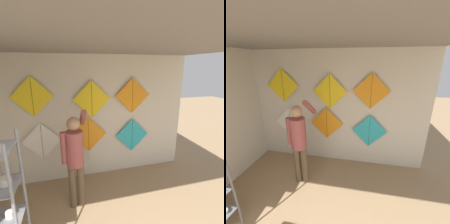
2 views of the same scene
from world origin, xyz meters
The scene contains 9 objects.
back_panel centered at (0.00, 3.35, 1.40)m, with size 4.63×0.06×2.80m, color beige.
ceiling_slab centered at (0.00, 1.66, 2.82)m, with size 4.63×4.12×0.04m, color gray.
shopkeeper centered at (-0.40, 2.41, 1.04)m, with size 0.47×0.65×1.85m.
kite_0 centered at (-1.04, 3.26, 0.99)m, with size 0.82×0.04×0.96m.
kite_1 centered at (-0.05, 3.26, 1.03)m, with size 0.82×0.04×1.03m.
kite_2 centered at (1.00, 3.26, 0.93)m, with size 0.82×0.01×0.82m.
kite_3 centered at (-1.14, 3.26, 1.97)m, with size 0.82×0.01×0.82m.
kite_4 centered at (0.05, 3.26, 1.86)m, with size 0.82×0.01×0.82m.
kite_5 centered at (0.99, 3.26, 1.90)m, with size 0.82×0.01×0.82m.
Camera 2 is at (0.89, -0.09, 2.52)m, focal length 24.00 mm.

